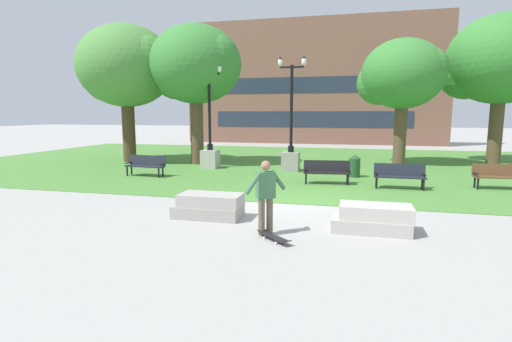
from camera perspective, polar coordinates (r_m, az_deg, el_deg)
The scene contains 18 objects.
ground_plane at distance 12.28m, azimuth 5.53°, elevation -4.77°, with size 140.00×140.00×0.00m, color #A3A09B.
grass_lawn at distance 22.08m, azimuth 9.34°, elevation 1.02°, with size 40.00×20.00×0.02m, color #4C8438.
concrete_block_center at distance 10.74m, azimuth -6.70°, elevation -5.01°, with size 1.81×0.90×0.64m.
concrete_block_left at distance 9.82m, azimuth 16.35°, elevation -6.56°, with size 1.84×0.90×0.64m.
person_skateboarder at distance 9.04m, azimuth 1.39°, elevation -3.20°, with size 0.82×0.93×1.71m.
skateboard at distance 8.84m, azimuth 2.59°, elevation -9.39°, with size 0.88×0.84×0.14m.
park_bench_near_left at distance 17.01m, azimuth 31.44°, elevation -0.46°, with size 1.84×0.67×0.90m.
park_bench_near_right at distance 18.12m, azimuth -15.45°, elevation 0.94°, with size 1.84×0.68×0.90m.
park_bench_far_left at distance 15.82m, azimuth 10.08°, elevation 0.07°, with size 1.85×0.73×0.90m.
park_bench_far_right at distance 15.47m, azimuth 19.82°, elevation -0.48°, with size 1.80×0.55×0.90m.
lamp_post_left at distance 19.04m, azimuth 5.01°, elevation 3.23°, with size 1.32×0.80×5.34m.
lamp_post_center at distance 20.15m, azimuth -6.58°, elevation 3.38°, with size 1.32×0.80×5.13m.
tree_near_right at distance 23.92m, azimuth -18.20°, elevation 13.86°, with size 5.55×5.28×7.56m.
tree_far_right at distance 22.90m, azimuth 20.12°, elevation 12.68°, with size 4.51×4.29×6.60m.
tree_near_left at distance 25.64m, azimuth 31.48°, elevation 13.28°, with size 5.86×5.58×7.96m.
tree_far_left at distance 22.09m, azimuth -8.75°, elevation 14.59°, with size 5.10×4.86×7.36m.
trash_bin at distance 17.73m, azimuth 13.90°, elevation 0.72°, with size 0.49×0.49×0.96m.
building_facade_distant at distance 36.64m, azimuth 7.96°, elevation 12.49°, with size 23.12×1.03×11.00m.
Camera 1 is at (1.72, -11.83, 2.77)m, focal length 28.00 mm.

